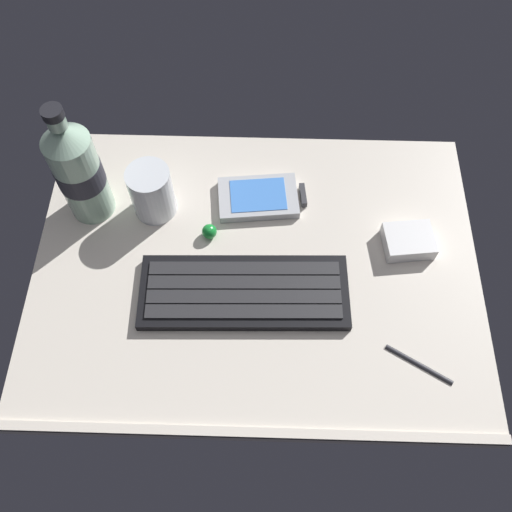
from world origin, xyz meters
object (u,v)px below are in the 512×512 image
juice_cup (152,193)px  charger_block (408,241)px  handheld_device (262,198)px  stylus_pen (419,364)px  keyboard (244,292)px  water_bottle (78,170)px  trackball_mouse (209,231)px

juice_cup → charger_block: size_ratio=1.21×
handheld_device → stylus_pen: 33.19cm
keyboard → handheld_device: size_ratio=2.20×
charger_block → water_bottle: bearing=173.3°
charger_block → stylus_pen: bearing=-90.8°
keyboard → charger_block: size_ratio=4.18×
juice_cup → water_bottle: (-9.53, 0.06, 5.10)cm
juice_cup → water_bottle: size_ratio=0.41×
water_bottle → charger_block: (47.10, -5.57, -7.81)cm
juice_cup → trackball_mouse: size_ratio=3.86×
handheld_device → juice_cup: juice_cup is taller
water_bottle → keyboard: bearing=-31.1°
charger_block → trackball_mouse: charger_block is taller
water_bottle → stylus_pen: water_bottle is taller
keyboard → stylus_pen: bearing=-22.3°
handheld_device → trackball_mouse: bearing=-139.6°
keyboard → water_bottle: 28.68cm
keyboard → trackball_mouse: 10.99cm
keyboard → water_bottle: (-23.53, 14.20, 8.20)cm
keyboard → juice_cup: bearing=134.7°
charger_block → stylus_pen: (-0.25, -18.18, -0.85)cm
handheld_device → juice_cup: size_ratio=1.57×
handheld_device → water_bottle: water_bottle is taller
stylus_pen → trackball_mouse: bearing=176.8°
handheld_device → juice_cup: 16.61cm
juice_cup → stylus_pen: bearing=-32.4°
juice_cup → stylus_pen: size_ratio=0.89×
water_bottle → charger_block: 48.06cm
juice_cup → charger_block: bearing=-8.3°
keyboard → water_bottle: water_bottle is taller
handheld_device → keyboard: bearing=-97.8°
water_bottle → charger_block: size_ratio=2.97×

